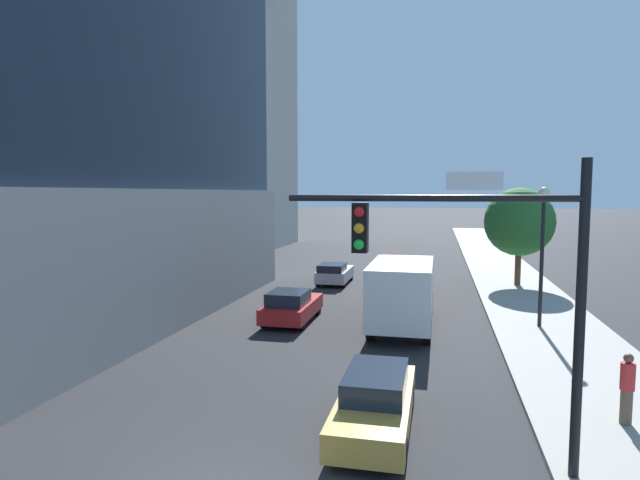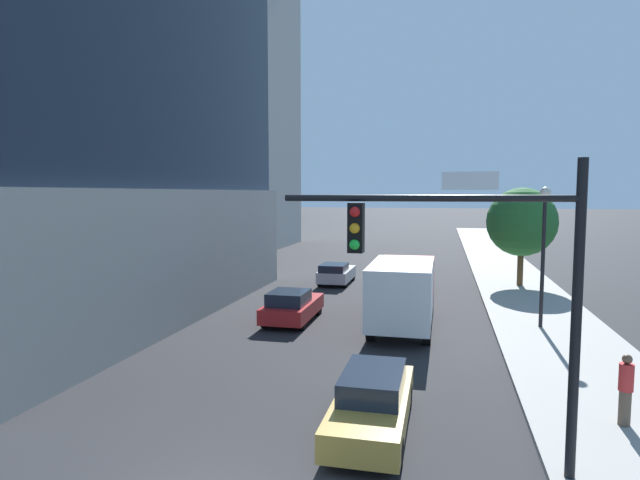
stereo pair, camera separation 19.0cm
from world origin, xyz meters
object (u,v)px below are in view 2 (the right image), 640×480
at_px(car_gray, 414,280).
at_px(box_truck, 403,289).
at_px(construction_building, 216,71).
at_px(traffic_light_pole, 475,263).
at_px(car_silver, 336,273).
at_px(car_red, 292,306).
at_px(car_gold, 372,401).
at_px(street_tree, 522,222).
at_px(street_lamp, 544,236).
at_px(pedestrian_red_shirt, 626,389).

height_order(car_gray, box_truck, box_truck).
distance_m(construction_building, box_truck, 42.42).
height_order(traffic_light_pole, car_silver, traffic_light_pole).
height_order(car_red, car_silver, car_red).
bearing_deg(car_gold, box_truck, 90.00).
bearing_deg(street_tree, construction_building, 145.21).
distance_m(traffic_light_pole, car_gray, 20.55).
xyz_separation_m(construction_building, car_silver, (17.54, -21.35, -18.25)).
bearing_deg(construction_building, street_tree, -34.79).
height_order(car_gold, box_truck, box_truck).
relative_size(street_lamp, car_red, 1.36).
bearing_deg(car_red, pedestrian_red_shirt, -38.50).
relative_size(street_tree, car_gold, 1.25).
bearing_deg(pedestrian_red_shirt, street_tree, 89.23).
bearing_deg(pedestrian_red_shirt, car_gray, 109.30).
bearing_deg(traffic_light_pole, car_red, 121.81).
bearing_deg(street_tree, car_gold, -106.23).
bearing_deg(car_gray, car_gold, -90.00).
height_order(street_tree, pedestrian_red_shirt, street_tree).
height_order(construction_building, street_lamp, construction_building).
distance_m(car_silver, box_truck, 11.38).
height_order(car_red, pedestrian_red_shirt, pedestrian_red_shirt).
bearing_deg(car_gold, traffic_light_pole, -34.25).
relative_size(traffic_light_pole, car_red, 1.46).
xyz_separation_m(car_gray, car_silver, (-4.98, 1.75, -0.04)).
bearing_deg(car_gray, street_tree, 26.00).
bearing_deg(car_red, street_lamp, 5.19).
xyz_separation_m(street_lamp, car_gray, (-5.74, 7.48, -3.27)).
xyz_separation_m(construction_building, street_lamp, (28.26, -30.58, -14.94)).
xyz_separation_m(car_gray, car_gold, (0.00, -18.57, -0.01)).
distance_m(street_lamp, car_silver, 14.53).
bearing_deg(car_silver, traffic_light_pole, -71.71).
bearing_deg(street_lamp, traffic_light_pole, -105.48).
xyz_separation_m(traffic_light_pole, box_truck, (-2.24, 11.67, -2.72)).
bearing_deg(box_truck, car_silver, 116.08).
bearing_deg(car_silver, street_tree, 6.68).
xyz_separation_m(street_tree, car_gray, (-6.30, -3.07, -3.30)).
xyz_separation_m(street_tree, car_gold, (-6.30, -21.65, -3.31)).
height_order(street_lamp, box_truck, street_lamp).
bearing_deg(traffic_light_pole, street_lamp, 74.52).
bearing_deg(street_tree, pedestrian_red_shirt, -90.77).
relative_size(street_lamp, car_silver, 1.47).
height_order(street_tree, car_silver, street_tree).
height_order(street_lamp, car_red, street_lamp).
bearing_deg(street_tree, box_truck, -118.72).
distance_m(car_red, pedestrian_red_shirt, 14.07).
distance_m(street_tree, pedestrian_red_shirt, 20.50).
distance_m(construction_building, car_red, 40.45).
relative_size(car_gold, car_red, 1.10).
bearing_deg(car_red, box_truck, 0.26).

